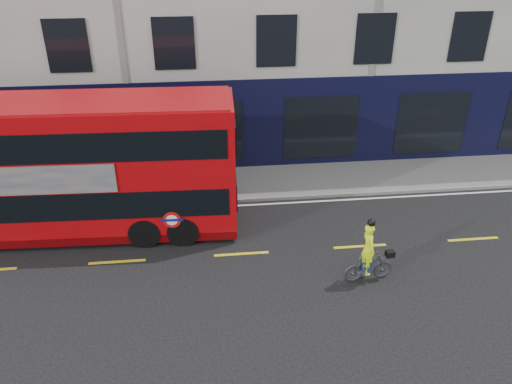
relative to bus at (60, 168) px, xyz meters
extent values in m
plane|color=black|center=(1.82, -3.62, -2.42)|extent=(120.00, 120.00, 0.00)
cube|color=slate|center=(1.82, 2.88, -2.36)|extent=(60.00, 3.00, 0.12)
cube|color=slate|center=(1.82, 1.38, -2.35)|extent=(60.00, 0.12, 0.13)
cube|color=black|center=(1.82, 4.36, -0.42)|extent=(50.00, 0.08, 4.00)
cube|color=silver|center=(1.82, 1.08, -2.42)|extent=(58.00, 0.10, 0.01)
cube|color=#AA060B|center=(-0.04, 0.00, 0.15)|extent=(11.72, 3.04, 4.18)
cube|color=#550305|center=(-0.04, 0.00, -2.10)|extent=(11.72, 2.99, 0.32)
cube|color=black|center=(-0.04, 0.00, -0.78)|extent=(11.26, 3.07, 0.95)
cube|color=black|center=(-0.04, 0.00, 1.23)|extent=(11.26, 3.07, 0.95)
cube|color=maroon|center=(-0.04, 0.00, 2.26)|extent=(11.48, 2.93, 0.08)
cube|color=black|center=(5.79, -0.20, -0.78)|extent=(0.12, 2.38, 0.95)
cube|color=black|center=(5.79, -0.20, 1.23)|extent=(0.12, 2.38, 0.95)
cube|color=#9F7E6E|center=(-1.15, -1.31, 0.23)|extent=(6.35, 0.26, 0.95)
cylinder|color=red|center=(3.61, -1.48, -1.36)|extent=(0.59, 0.04, 0.59)
cylinder|color=white|center=(3.61, -1.48, -1.36)|extent=(0.38, 0.03, 0.38)
cube|color=#0C1459|center=(3.61, -1.49, -1.36)|extent=(0.74, 0.05, 0.10)
cylinder|color=black|center=(3.97, -0.13, -1.89)|extent=(1.15, 2.73, 1.06)
cylinder|color=black|center=(2.70, -0.09, -1.89)|extent=(1.15, 2.73, 1.06)
imported|color=#424447|center=(9.51, -3.87, -1.96)|extent=(1.57, 0.59, 0.92)
imported|color=#C9E411|center=(9.42, -3.88, -1.28)|extent=(0.45, 0.64, 1.65)
cube|color=black|center=(10.15, -3.80, -1.57)|extent=(0.27, 0.22, 0.20)
cube|color=#1A2C45|center=(9.42, -3.88, -1.84)|extent=(0.30, 0.37, 0.63)
sphere|color=black|center=(9.42, -3.88, -0.38)|extent=(0.23, 0.23, 0.23)
camera|label=1|loc=(4.82, -15.57, 7.09)|focal=35.00mm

